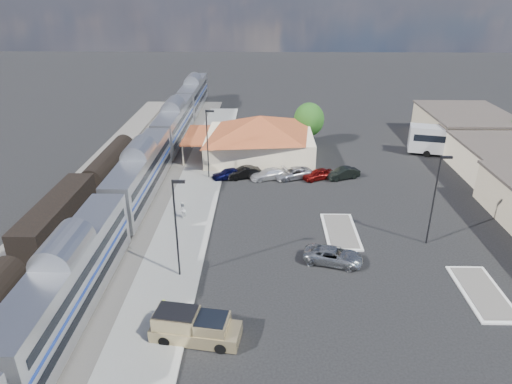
{
  "coord_description": "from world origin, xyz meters",
  "views": [
    {
      "loc": [
        -3.8,
        -38.65,
        22.82
      ],
      "look_at": [
        -4.67,
        5.51,
        2.8
      ],
      "focal_mm": 32.0,
      "sensor_mm": 36.0,
      "label": 1
    }
  ],
  "objects_px": {
    "station_depot": "(259,137)",
    "coach_bus": "(457,140)",
    "pickup_truck": "(196,327)",
    "suv": "(333,256)"
  },
  "relations": [
    {
      "from": "pickup_truck",
      "to": "suv",
      "type": "relative_size",
      "value": 1.22
    },
    {
      "from": "station_depot",
      "to": "coach_bus",
      "type": "bearing_deg",
      "value": 1.9
    },
    {
      "from": "station_depot",
      "to": "suv",
      "type": "xyz_separation_m",
      "value": [
        7.03,
        -27.67,
        -2.39
      ]
    },
    {
      "from": "suv",
      "to": "pickup_truck",
      "type": "bearing_deg",
      "value": 147.38
    },
    {
      "from": "pickup_truck",
      "to": "coach_bus",
      "type": "distance_m",
      "value": 50.46
    },
    {
      "from": "station_depot",
      "to": "pickup_truck",
      "type": "distance_m",
      "value": 37.88
    },
    {
      "from": "station_depot",
      "to": "coach_bus",
      "type": "distance_m",
      "value": 28.59
    },
    {
      "from": "station_depot",
      "to": "coach_bus",
      "type": "relative_size",
      "value": 1.36
    },
    {
      "from": "pickup_truck",
      "to": "coach_bus",
      "type": "xyz_separation_m",
      "value": [
        32.5,
        38.57,
        1.42
      ]
    },
    {
      "from": "station_depot",
      "to": "suv",
      "type": "bearing_deg",
      "value": -75.75
    }
  ]
}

